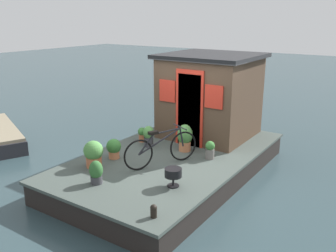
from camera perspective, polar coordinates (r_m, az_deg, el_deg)
name	(u,v)px	position (r m, az deg, el deg)	size (l,w,h in m)	color
ground_plane	(173,175)	(8.48, 0.76, -7.52)	(60.00, 60.00, 0.00)	#2D4247
houseboat_deck	(173,164)	(8.38, 0.77, -5.93)	(5.62, 3.18, 0.51)	#424C47
houseboat_cabin	(210,95)	(9.41, 6.48, 4.75)	(2.20, 2.25, 2.07)	#4C3828
bicycle	(161,149)	(7.56, -1.01, -3.49)	(1.53, 0.81, 0.77)	black
potted_plant_fern	(142,134)	(9.05, -4.02, -1.22)	(0.21, 0.21, 0.36)	#B2603D
potted_plant_sage	(210,150)	(8.00, 6.49, -3.64)	(0.20, 0.20, 0.40)	slate
potted_plant_mint	(94,153)	(7.64, -11.40, -4.15)	(0.40, 0.40, 0.55)	#B2603D
potted_plant_rosemary	(114,148)	(8.05, -8.35, -3.37)	(0.32, 0.32, 0.43)	#C6754C
potted_plant_basil	(185,137)	(8.38, 2.62, -1.73)	(0.35, 0.35, 0.62)	#C6754C
potted_plant_succulent	(96,172)	(6.93, -11.02, -6.98)	(0.25, 0.25, 0.44)	#38383D
potted_plant_lavender	(149,136)	(8.69, -3.01, -1.50)	(0.26, 0.26, 0.50)	#38383D
charcoal_grill	(173,173)	(6.68, 0.81, -7.33)	(0.31, 0.31, 0.35)	black
mooring_bollard	(154,211)	(5.78, -2.22, -12.88)	(0.11, 0.11, 0.21)	black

